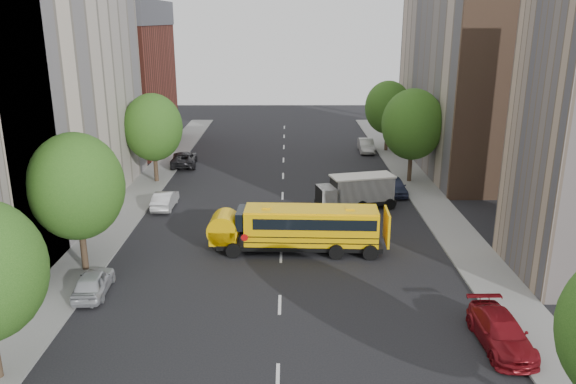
{
  "coord_description": "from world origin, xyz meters",
  "views": [
    {
      "loc": [
        0.38,
        -32.99,
        13.57
      ],
      "look_at": [
        0.43,
        2.0,
        2.79
      ],
      "focal_mm": 35.0,
      "sensor_mm": 36.0,
      "label": 1
    }
  ],
  "objects_px": {
    "street_tree_4": "(413,124)",
    "school_bus": "(298,226)",
    "parked_car_1": "(165,200)",
    "street_tree_2": "(153,127)",
    "street_tree_5": "(388,108)",
    "parked_car_3": "(501,332)",
    "safari_truck": "(356,191)",
    "parked_car_2": "(184,159)",
    "parked_car_5": "(366,145)",
    "parked_car_0": "(93,282)",
    "street_tree_1": "(76,187)",
    "parked_car_4": "(395,186)"
  },
  "relations": [
    {
      "from": "street_tree_5",
      "to": "safari_truck",
      "type": "height_order",
      "value": "street_tree_5"
    },
    {
      "from": "street_tree_2",
      "to": "street_tree_4",
      "type": "height_order",
      "value": "street_tree_4"
    },
    {
      "from": "street_tree_1",
      "to": "parked_car_2",
      "type": "xyz_separation_m",
      "value": [
        1.4,
        23.75,
        -4.26
      ]
    },
    {
      "from": "safari_truck",
      "to": "parked_car_5",
      "type": "xyz_separation_m",
      "value": [
        3.25,
        18.59,
        -0.62
      ]
    },
    {
      "from": "parked_car_3",
      "to": "parked_car_4",
      "type": "distance_m",
      "value": 22.18
    },
    {
      "from": "safari_truck",
      "to": "parked_car_3",
      "type": "bearing_deg",
      "value": -91.49
    },
    {
      "from": "street_tree_2",
      "to": "parked_car_0",
      "type": "xyz_separation_m",
      "value": [
        1.4,
        -20.81,
        -4.18
      ]
    },
    {
      "from": "parked_car_4",
      "to": "parked_car_5",
      "type": "distance_m",
      "value": 15.14
    },
    {
      "from": "street_tree_1",
      "to": "parked_car_3",
      "type": "height_order",
      "value": "street_tree_1"
    },
    {
      "from": "parked_car_3",
      "to": "parked_car_5",
      "type": "relative_size",
      "value": 1.1
    },
    {
      "from": "street_tree_5",
      "to": "parked_car_2",
      "type": "relative_size",
      "value": 1.5
    },
    {
      "from": "school_bus",
      "to": "parked_car_2",
      "type": "xyz_separation_m",
      "value": [
        -10.63,
        20.89,
        -0.87
      ]
    },
    {
      "from": "parked_car_1",
      "to": "street_tree_2",
      "type": "bearing_deg",
      "value": -71.78
    },
    {
      "from": "street_tree_2",
      "to": "parked_car_0",
      "type": "relative_size",
      "value": 2.02
    },
    {
      "from": "parked_car_3",
      "to": "parked_car_4",
      "type": "relative_size",
      "value": 1.18
    },
    {
      "from": "street_tree_4",
      "to": "school_bus",
      "type": "xyz_separation_m",
      "value": [
        -9.97,
        -15.14,
        -3.51
      ]
    },
    {
      "from": "school_bus",
      "to": "parked_car_1",
      "type": "xyz_separation_m",
      "value": [
        -9.83,
        8.17,
        -0.92
      ]
    },
    {
      "from": "street_tree_1",
      "to": "street_tree_2",
      "type": "relative_size",
      "value": 1.03
    },
    {
      "from": "street_tree_4",
      "to": "parked_car_1",
      "type": "xyz_separation_m",
      "value": [
        -19.8,
        -6.97,
        -4.43
      ]
    },
    {
      "from": "street_tree_2",
      "to": "safari_truck",
      "type": "xyz_separation_m",
      "value": [
        16.55,
        -6.96,
        -3.51
      ]
    },
    {
      "from": "parked_car_1",
      "to": "parked_car_2",
      "type": "xyz_separation_m",
      "value": [
        -0.8,
        12.72,
        0.05
      ]
    },
    {
      "from": "street_tree_4",
      "to": "safari_truck",
      "type": "height_order",
      "value": "street_tree_4"
    },
    {
      "from": "street_tree_2",
      "to": "parked_car_3",
      "type": "xyz_separation_m",
      "value": [
        20.6,
        -25.68,
        -4.15
      ]
    },
    {
      "from": "parked_car_1",
      "to": "parked_car_4",
      "type": "height_order",
      "value": "parked_car_4"
    },
    {
      "from": "parked_car_0",
      "to": "parked_car_3",
      "type": "height_order",
      "value": "parked_car_3"
    },
    {
      "from": "street_tree_2",
      "to": "parked_car_1",
      "type": "height_order",
      "value": "street_tree_2"
    },
    {
      "from": "school_bus",
      "to": "parked_car_1",
      "type": "bearing_deg",
      "value": 142.59
    },
    {
      "from": "safari_truck",
      "to": "parked_car_3",
      "type": "xyz_separation_m",
      "value": [
        4.05,
        -18.72,
        -0.64
      ]
    },
    {
      "from": "street_tree_2",
      "to": "parked_car_1",
      "type": "xyz_separation_m",
      "value": [
        2.2,
        -6.97,
        -4.18
      ]
    },
    {
      "from": "parked_car_2",
      "to": "parked_car_4",
      "type": "distance_m",
      "value": 20.85
    },
    {
      "from": "parked_car_4",
      "to": "parked_car_5",
      "type": "xyz_separation_m",
      "value": [
        -0.28,
        15.14,
        0.03
      ]
    },
    {
      "from": "school_bus",
      "to": "parked_car_5",
      "type": "distance_m",
      "value": 27.89
    },
    {
      "from": "street_tree_4",
      "to": "parked_car_4",
      "type": "distance_m",
      "value": 5.94
    },
    {
      "from": "school_bus",
      "to": "parked_car_5",
      "type": "bearing_deg",
      "value": 76.12
    },
    {
      "from": "parked_car_1",
      "to": "parked_car_3",
      "type": "height_order",
      "value": "parked_car_3"
    },
    {
      "from": "street_tree_1",
      "to": "street_tree_4",
      "type": "distance_m",
      "value": 28.43
    },
    {
      "from": "safari_truck",
      "to": "parked_car_2",
      "type": "bearing_deg",
      "value": 126.3
    },
    {
      "from": "school_bus",
      "to": "safari_truck",
      "type": "relative_size",
      "value": 1.64
    },
    {
      "from": "parked_car_2",
      "to": "parked_car_3",
      "type": "xyz_separation_m",
      "value": [
        19.2,
        -31.43,
        -0.02
      ]
    },
    {
      "from": "street_tree_2",
      "to": "safari_truck",
      "type": "distance_m",
      "value": 18.29
    },
    {
      "from": "street_tree_1",
      "to": "parked_car_5",
      "type": "bearing_deg",
      "value": 56.25
    },
    {
      "from": "safari_truck",
      "to": "parked_car_5",
      "type": "height_order",
      "value": "safari_truck"
    },
    {
      "from": "street_tree_5",
      "to": "parked_car_0",
      "type": "bearing_deg",
      "value": -122.12
    },
    {
      "from": "street_tree_2",
      "to": "parked_car_1",
      "type": "bearing_deg",
      "value": -72.48
    },
    {
      "from": "school_bus",
      "to": "parked_car_0",
      "type": "distance_m",
      "value": 12.09
    },
    {
      "from": "street_tree_4",
      "to": "parked_car_2",
      "type": "xyz_separation_m",
      "value": [
        -20.6,
        5.75,
        -4.38
      ]
    },
    {
      "from": "street_tree_5",
      "to": "parked_car_3",
      "type": "bearing_deg",
      "value": -92.13
    },
    {
      "from": "parked_car_4",
      "to": "parked_car_3",
      "type": "bearing_deg",
      "value": -91.36
    },
    {
      "from": "safari_truck",
      "to": "parked_car_4",
      "type": "distance_m",
      "value": 4.98
    },
    {
      "from": "street_tree_2",
      "to": "parked_car_3",
      "type": "height_order",
      "value": "street_tree_2"
    }
  ]
}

